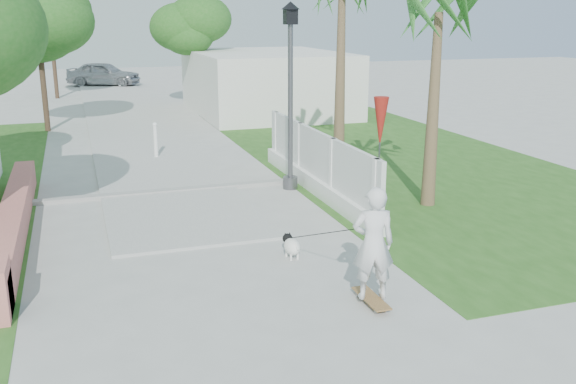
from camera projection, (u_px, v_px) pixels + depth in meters
name	position (u px, v px, depth m)	size (l,w,h in m)	color
ground	(226.00, 292.00, 9.93)	(90.00, 90.00, 0.00)	#B7B7B2
path_strip	(123.00, 111.00, 28.20)	(3.20, 36.00, 0.06)	#B7B7B2
curb	(169.00, 191.00, 15.40)	(6.50, 0.25, 0.10)	#999993
grass_right	(392.00, 157.00, 19.37)	(8.00, 20.00, 0.01)	#28551B
pink_wall	(12.00, 225.00, 12.08)	(0.45, 8.20, 0.80)	#D3716C
lattice_fence	(317.00, 170.00, 15.39)	(0.35, 7.00, 1.50)	white
building_right	(266.00, 82.00, 27.86)	(6.00, 8.00, 2.60)	silver
street_lamp	(290.00, 90.00, 15.19)	(0.44, 0.44, 4.44)	#59595E
bollard	(156.00, 139.00, 18.97)	(0.14, 0.14, 1.09)	white
patio_umbrella	(381.00, 123.00, 15.05)	(0.36, 0.36, 2.30)	#59595E
tree_path_left	(38.00, 24.00, 22.60)	(3.40, 3.40, 5.23)	#4C3826
tree_path_right	(192.00, 30.00, 28.24)	(3.00, 3.00, 4.79)	#4C3826
tree_path_far	(50.00, 21.00, 31.81)	(3.20, 3.20, 5.17)	#4C3826
palm_far	(342.00, 1.00, 16.07)	(1.80, 1.80, 5.30)	brown
palm_near	(438.00, 24.00, 13.44)	(1.80, 1.80, 4.70)	brown
skateboarder	(341.00, 238.00, 9.85)	(0.86, 2.81, 1.80)	olive
dog	(291.00, 245.00, 11.29)	(0.30, 0.60, 0.41)	white
parked_car	(104.00, 74.00, 38.24)	(1.71, 4.24, 1.44)	#A6A9AE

